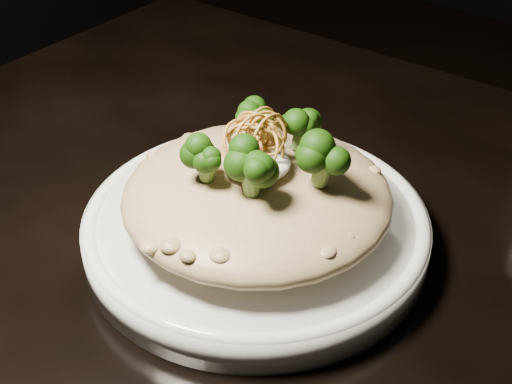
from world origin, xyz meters
TOP-DOWN VIEW (x-y plane):
  - table at (0.00, 0.00)m, footprint 1.10×0.80m
  - plate at (-0.08, -0.01)m, footprint 0.29×0.29m
  - risotto at (-0.07, -0.02)m, footprint 0.22×0.22m
  - broccoli at (-0.07, -0.01)m, footprint 0.14×0.14m
  - cheese at (-0.07, -0.02)m, footprint 0.05×0.05m
  - shallots at (-0.08, -0.01)m, footprint 0.06×0.06m

SIDE VIEW (x-z plane):
  - table at x=0.00m, z-range 0.29..1.04m
  - plate at x=-0.08m, z-range 0.75..0.78m
  - risotto at x=-0.07m, z-range 0.78..0.83m
  - cheese at x=-0.07m, z-range 0.83..0.84m
  - broccoli at x=-0.07m, z-range 0.83..0.88m
  - shallots at x=-0.08m, z-range 0.84..0.88m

